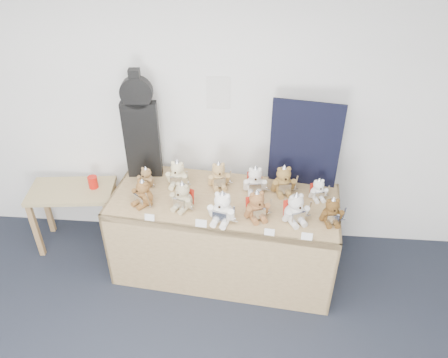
# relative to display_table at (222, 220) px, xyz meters

# --- Properties ---
(room_shell) EXTENTS (6.00, 6.00, 6.00)m
(room_shell) POSITION_rel_display_table_xyz_m (-0.09, 0.63, 0.93)
(room_shell) COLOR white
(room_shell) RESTS_ON floor
(display_table) EXTENTS (2.06, 1.02, 0.83)m
(display_table) POSITION_rel_display_table_xyz_m (0.00, 0.00, 0.00)
(display_table) COLOR olive
(display_table) RESTS_ON floor
(side_table) EXTENTS (0.85, 0.54, 0.66)m
(side_table) POSITION_rel_display_table_xyz_m (-1.50, 0.32, -0.11)
(side_table) COLOR tan
(side_table) RESTS_ON floor
(guitar_case) EXTENTS (0.32, 0.12, 1.03)m
(guitar_case) POSITION_rel_display_table_xyz_m (-0.76, 0.41, 0.68)
(guitar_case) COLOR black
(guitar_case) RESTS_ON display_table
(navy_board) EXTENTS (0.60, 0.11, 0.81)m
(navy_board) POSITION_rel_display_table_xyz_m (0.68, 0.39, 0.58)
(navy_board) COLOR black
(navy_board) RESTS_ON display_table
(red_cup) EXTENTS (0.09, 0.09, 0.12)m
(red_cup) POSITION_rel_display_table_xyz_m (-1.29, 0.38, 0.07)
(red_cup) COLOR red
(red_cup) RESTS_ON side_table
(teddy_front_far_left) EXTENTS (0.22, 0.22, 0.27)m
(teddy_front_far_left) POSITION_rel_display_table_xyz_m (-0.67, -0.04, 0.28)
(teddy_front_far_left) COLOR brown
(teddy_front_far_left) RESTS_ON display_table
(teddy_front_left) EXTENTS (0.22, 0.22, 0.28)m
(teddy_front_left) POSITION_rel_display_table_xyz_m (-0.33, -0.06, 0.29)
(teddy_front_left) COLOR tan
(teddy_front_left) RESTS_ON display_table
(teddy_front_centre) EXTENTS (0.25, 0.23, 0.31)m
(teddy_front_centre) POSITION_rel_display_table_xyz_m (0.02, -0.21, 0.30)
(teddy_front_centre) COLOR white
(teddy_front_centre) RESTS_ON display_table
(teddy_front_right) EXTENTS (0.24, 0.23, 0.29)m
(teddy_front_right) POSITION_rel_display_table_xyz_m (0.29, -0.14, 0.29)
(teddy_front_right) COLOR brown
(teddy_front_right) RESTS_ON display_table
(teddy_front_far_right) EXTENTS (0.25, 0.24, 0.30)m
(teddy_front_far_right) POSITION_rel_display_table_xyz_m (0.60, -0.16, 0.29)
(teddy_front_far_right) COLOR silver
(teddy_front_far_right) RESTS_ON display_table
(teddy_front_end) EXTENTS (0.21, 0.18, 0.26)m
(teddy_front_end) POSITION_rel_display_table_xyz_m (0.89, -0.15, 0.28)
(teddy_front_end) COLOR brown
(teddy_front_end) RESTS_ON display_table
(teddy_back_left) EXTENTS (0.23, 0.20, 0.28)m
(teddy_back_left) POSITION_rel_display_table_xyz_m (-0.43, 0.26, 0.29)
(teddy_back_left) COLOR beige
(teddy_back_left) RESTS_ON display_table
(teddy_back_centre_left) EXTENTS (0.23, 0.20, 0.27)m
(teddy_back_centre_left) POSITION_rel_display_table_xyz_m (-0.06, 0.28, 0.28)
(teddy_back_centre_left) COLOR tan
(teddy_back_centre_left) RESTS_ON display_table
(teddy_back_centre_right) EXTENTS (0.23, 0.20, 0.29)m
(teddy_back_centre_right) POSITION_rel_display_table_xyz_m (0.27, 0.22, 0.29)
(teddy_back_centre_right) COLOR white
(teddy_back_centre_right) RESTS_ON display_table
(teddy_back_right) EXTENTS (0.25, 0.22, 0.30)m
(teddy_back_right) POSITION_rel_display_table_xyz_m (0.52, 0.23, 0.29)
(teddy_back_right) COLOR olive
(teddy_back_right) RESTS_ON display_table
(teddy_back_end) EXTENTS (0.18, 0.17, 0.22)m
(teddy_back_end) POSITION_rel_display_table_xyz_m (0.82, 0.16, 0.26)
(teddy_back_end) COLOR white
(teddy_back_end) RESTS_ON display_table
(teddy_back_far_left) EXTENTS (0.17, 0.17, 0.21)m
(teddy_back_far_left) POSITION_rel_display_table_xyz_m (-0.71, 0.22, 0.26)
(teddy_back_far_left) COLOR #A0794A
(teddy_back_far_left) RESTS_ON display_table
(entry_card_a) EXTENTS (0.08, 0.03, 0.06)m
(entry_card_a) POSITION_rel_display_table_xyz_m (-0.57, -0.26, 0.21)
(entry_card_a) COLOR silver
(entry_card_a) RESTS_ON display_table
(entry_card_b) EXTENTS (0.09, 0.03, 0.07)m
(entry_card_b) POSITION_rel_display_table_xyz_m (-0.14, -0.30, 0.21)
(entry_card_b) COLOR silver
(entry_card_b) RESTS_ON display_table
(entry_card_c) EXTENTS (0.08, 0.03, 0.06)m
(entry_card_c) POSITION_rel_display_table_xyz_m (0.40, -0.36, 0.21)
(entry_card_c) COLOR silver
(entry_card_c) RESTS_ON display_table
(entry_card_d) EXTENTS (0.09, 0.03, 0.06)m
(entry_card_d) POSITION_rel_display_table_xyz_m (0.69, -0.38, 0.21)
(entry_card_d) COLOR silver
(entry_card_d) RESTS_ON display_table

